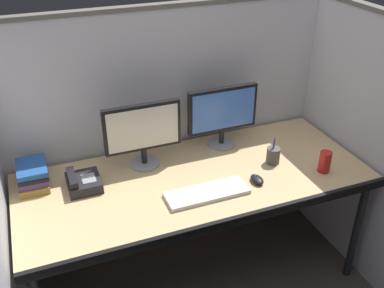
{
  "coord_description": "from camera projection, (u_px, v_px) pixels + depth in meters",
  "views": [
    {
      "loc": [
        -0.75,
        -1.54,
        2.09
      ],
      "look_at": [
        0.0,
        0.35,
        0.92
      ],
      "focal_mm": 41.3,
      "sensor_mm": 36.0,
      "label": 1
    }
  ],
  "objects": [
    {
      "name": "keyboard_main",
      "position": [
        207.0,
        193.0,
        2.25
      ],
      "size": [
        0.43,
        0.15,
        0.02
      ],
      "primitive_type": "cube",
      "color": "silver",
      "rests_on": "desk"
    },
    {
      "name": "desk_phone",
      "position": [
        83.0,
        182.0,
        2.3
      ],
      "size": [
        0.17,
        0.19,
        0.09
      ],
      "color": "black",
      "rests_on": "desk"
    },
    {
      "name": "pen_cup",
      "position": [
        273.0,
        155.0,
        2.5
      ],
      "size": [
        0.08,
        0.08,
        0.16
      ],
      "color": "#4C4742",
      "rests_on": "desk"
    },
    {
      "name": "monitor_left",
      "position": [
        143.0,
        131.0,
        2.4
      ],
      "size": [
        0.43,
        0.17,
        0.37
      ],
      "color": "gray",
      "rests_on": "desk"
    },
    {
      "name": "book_stack",
      "position": [
        33.0,
        176.0,
        2.3
      ],
      "size": [
        0.16,
        0.22,
        0.12
      ],
      "color": "olive",
      "rests_on": "desk"
    },
    {
      "name": "desk",
      "position": [
        196.0,
        186.0,
        2.41
      ],
      "size": [
        1.9,
        0.8,
        0.74
      ],
      "color": "tan",
      "rests_on": "ground"
    },
    {
      "name": "cubicle_partition_rear",
      "position": [
        169.0,
        133.0,
        2.73
      ],
      "size": [
        2.21,
        0.06,
        1.57
      ],
      "color": "silver",
      "rests_on": "ground"
    },
    {
      "name": "monitor_right",
      "position": [
        223.0,
        113.0,
        2.6
      ],
      "size": [
        0.43,
        0.17,
        0.37
      ],
      "color": "gray",
      "rests_on": "desk"
    },
    {
      "name": "soda_can",
      "position": [
        325.0,
        162.0,
        2.42
      ],
      "size": [
        0.07,
        0.07,
        0.12
      ],
      "primitive_type": "cylinder",
      "color": "red",
      "rests_on": "desk"
    },
    {
      "name": "cubicle_partition_right",
      "position": [
        357.0,
        144.0,
        2.61
      ],
      "size": [
        0.06,
        1.41,
        1.57
      ],
      "color": "silver",
      "rests_on": "ground"
    },
    {
      "name": "computer_mouse",
      "position": [
        257.0,
        180.0,
        2.35
      ],
      "size": [
        0.06,
        0.1,
        0.04
      ],
      "color": "black",
      "rests_on": "desk"
    }
  ]
}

